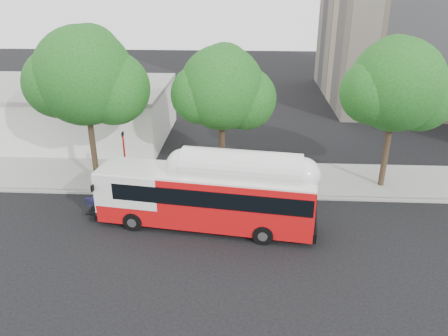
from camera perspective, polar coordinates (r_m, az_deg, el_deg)
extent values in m
plane|color=black|center=(22.85, 1.39, -8.34)|extent=(120.00, 120.00, 0.00)
cube|color=gray|center=(28.53, 1.81, -1.25)|extent=(60.00, 5.00, 0.15)
cube|color=gray|center=(26.20, 1.66, -3.66)|extent=(60.00, 0.30, 0.15)
cube|color=maroon|center=(26.43, -4.87, -3.48)|extent=(10.00, 0.32, 0.16)
cylinder|color=#2D2116|center=(28.12, -16.87, 3.84)|extent=(0.36, 0.36, 6.08)
sphere|color=#154814|center=(27.13, -17.83, 11.39)|extent=(5.80, 5.80, 5.80)
sphere|color=#154814|center=(26.96, -14.26, 10.06)|extent=(4.35, 4.35, 4.35)
cylinder|color=#2D2116|center=(27.09, -0.27, 3.42)|extent=(0.36, 0.36, 5.44)
sphere|color=#154814|center=(26.10, -0.28, 10.43)|extent=(5.00, 5.00, 5.00)
sphere|color=#154814|center=(26.41, 2.76, 9.05)|extent=(3.75, 3.75, 3.75)
cylinder|color=#2D2116|center=(28.12, 20.53, 2.98)|extent=(0.36, 0.36, 5.76)
sphere|color=#154814|center=(27.14, 21.62, 10.09)|extent=(5.40, 5.40, 5.40)
sphere|color=#154814|center=(27.98, 24.20, 8.52)|extent=(4.05, 4.05, 4.05)
cube|color=silver|center=(37.75, -19.76, 6.79)|extent=(16.00, 10.00, 4.00)
cube|color=gray|center=(37.24, -20.21, 9.87)|extent=(16.20, 10.20, 0.30)
cube|color=red|center=(22.56, -2.45, -3.92)|extent=(11.34, 3.90, 2.69)
cube|color=black|center=(22.22, -1.31, -2.76)|extent=(10.25, 3.81, 0.88)
cube|color=white|center=(21.95, -2.51, -0.73)|extent=(11.33, 3.83, 0.09)
cube|color=white|center=(21.53, 2.28, -0.54)|extent=(6.13, 2.64, 0.51)
cube|color=black|center=(25.10, -16.06, -4.98)|extent=(0.96, 1.75, 0.06)
imported|color=navy|center=(24.90, -16.18, -4.08)|extent=(0.77, 1.65, 0.84)
cylinder|color=#B61513|center=(26.61, -12.73, 0.40)|extent=(0.11, 0.11, 3.70)
cube|color=black|center=(25.92, -13.12, 4.35)|extent=(0.05, 0.37, 0.23)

